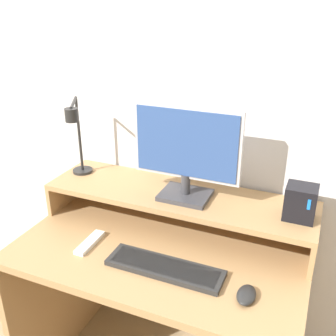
# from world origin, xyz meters

# --- Properties ---
(wall_back) EXTENTS (6.00, 0.05, 2.50)m
(wall_back) POSITION_xyz_m (0.00, 0.67, 1.25)
(wall_back) COLOR silver
(wall_back) RESTS_ON ground_plane
(desk) EXTENTS (1.08, 0.64, 0.74)m
(desk) POSITION_xyz_m (0.00, 0.32, 0.52)
(desk) COLOR #A87F51
(desk) RESTS_ON ground_plane
(monitor_shelf) EXTENTS (1.08, 0.30, 0.14)m
(monitor_shelf) POSITION_xyz_m (0.00, 0.49, 0.86)
(monitor_shelf) COLOR #A87F51
(monitor_shelf) RESTS_ON desk
(monitor) EXTENTS (0.42, 0.15, 0.36)m
(monitor) POSITION_xyz_m (0.04, 0.47, 1.08)
(monitor) COLOR #38383D
(monitor) RESTS_ON monitor_shelf
(desk_lamp) EXTENTS (0.15, 0.22, 0.34)m
(desk_lamp) POSITION_xyz_m (-0.42, 0.44, 1.09)
(desk_lamp) COLOR black
(desk_lamp) RESTS_ON monitor_shelf
(router_dock) EXTENTS (0.11, 0.10, 0.12)m
(router_dock) POSITION_xyz_m (0.46, 0.48, 0.95)
(router_dock) COLOR black
(router_dock) RESTS_ON monitor_shelf
(keyboard) EXTENTS (0.41, 0.12, 0.02)m
(keyboard) POSITION_xyz_m (0.07, 0.20, 0.75)
(keyboard) COLOR #282828
(keyboard) RESTS_ON desk
(mouse) EXTENTS (0.06, 0.10, 0.03)m
(mouse) POSITION_xyz_m (0.36, 0.17, 0.76)
(mouse) COLOR black
(mouse) RESTS_ON desk
(remote_control) EXTENTS (0.04, 0.16, 0.02)m
(remote_control) POSITION_xyz_m (-0.25, 0.23, 0.75)
(remote_control) COLOR white
(remote_control) RESTS_ON desk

